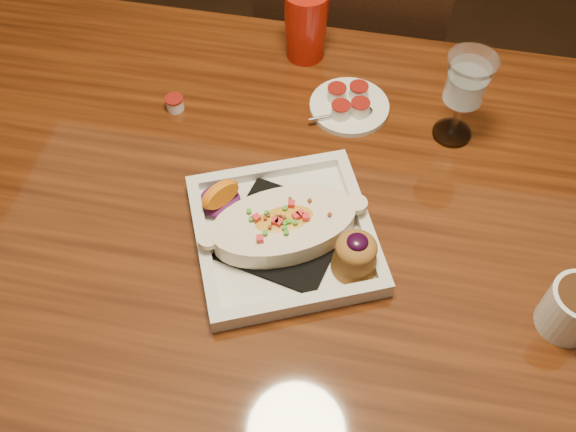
% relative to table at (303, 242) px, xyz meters
% --- Properties ---
extents(floor, '(7.00, 7.00, 0.00)m').
position_rel_table_xyz_m(floor, '(0.00, 0.00, -0.65)').
color(floor, black).
rests_on(floor, ground).
extents(table, '(1.50, 0.90, 0.75)m').
position_rel_table_xyz_m(table, '(0.00, 0.00, 0.00)').
color(table, '#662C0E').
rests_on(table, floor).
extents(chair_far, '(0.42, 0.42, 0.93)m').
position_rel_table_xyz_m(chair_far, '(-0.00, 0.63, -0.15)').
color(chair_far, black).
rests_on(chair_far, floor).
extents(plate, '(0.35, 0.35, 0.08)m').
position_rel_table_xyz_m(plate, '(-0.01, -0.07, 0.12)').
color(plate, white).
rests_on(plate, table).
extents(coffee_mug, '(0.11, 0.08, 0.08)m').
position_rel_table_xyz_m(coffee_mug, '(0.39, -0.12, 0.14)').
color(coffee_mug, white).
rests_on(coffee_mug, table).
extents(goblet, '(0.08, 0.08, 0.17)m').
position_rel_table_xyz_m(goblet, '(0.22, 0.21, 0.21)').
color(goblet, silver).
rests_on(goblet, table).
extents(saucer, '(0.14, 0.14, 0.10)m').
position_rel_table_xyz_m(saucer, '(0.04, 0.23, 0.11)').
color(saucer, white).
rests_on(saucer, table).
extents(creamer_loose, '(0.03, 0.03, 0.03)m').
position_rel_table_xyz_m(creamer_loose, '(-0.26, 0.17, 0.11)').
color(creamer_loose, white).
rests_on(creamer_loose, table).
extents(red_tumbler, '(0.08, 0.08, 0.14)m').
position_rel_table_xyz_m(red_tumbler, '(-0.06, 0.36, 0.17)').
color(red_tumbler, '#B91A0D').
rests_on(red_tumbler, table).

